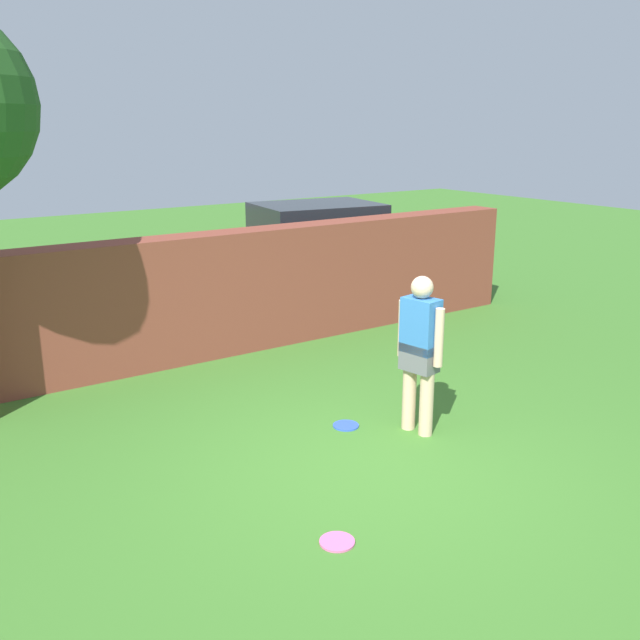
{
  "coord_description": "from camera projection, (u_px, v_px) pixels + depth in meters",
  "views": [
    {
      "loc": [
        -3.73,
        -4.6,
        3.06
      ],
      "look_at": [
        0.45,
        1.47,
        1.0
      ],
      "focal_mm": 40.06,
      "sensor_mm": 36.0,
      "label": 1
    }
  ],
  "objects": [
    {
      "name": "frisbee_blue",
      "position": [
        346.0,
        426.0,
        7.4
      ],
      "size": [
        0.27,
        0.27,
        0.02
      ],
      "primitive_type": "cylinder",
      "color": "blue",
      "rests_on": "ground"
    },
    {
      "name": "frisbee_pink",
      "position": [
        337.0,
        542.0,
        5.36
      ],
      "size": [
        0.27,
        0.27,
        0.02
      ],
      "primitive_type": "cylinder",
      "color": "pink",
      "rests_on": "ground"
    },
    {
      "name": "brick_wall",
      "position": [
        74.0,
        315.0,
        8.5
      ],
      "size": [
        13.97,
        0.5,
        1.65
      ],
      "primitive_type": "cube",
      "color": "brown",
      "rests_on": "ground"
    },
    {
      "name": "car",
      "position": [
        317.0,
        254.0,
        12.19
      ],
      "size": [
        4.39,
        2.37,
        1.72
      ],
      "rotation": [
        0.0,
        0.0,
        3.0
      ],
      "color": "#A51111",
      "rests_on": "ground"
    },
    {
      "name": "person",
      "position": [
        420.0,
        348.0,
        7.05
      ],
      "size": [
        0.28,
        0.53,
        1.62
      ],
      "rotation": [
        0.0,
        0.0,
        -1.4
      ],
      "color": "beige",
      "rests_on": "ground"
    },
    {
      "name": "ground_plane",
      "position": [
        371.0,
        469.0,
        6.51
      ],
      "size": [
        40.0,
        40.0,
        0.0
      ],
      "primitive_type": "plane",
      "color": "#3D7528"
    }
  ]
}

